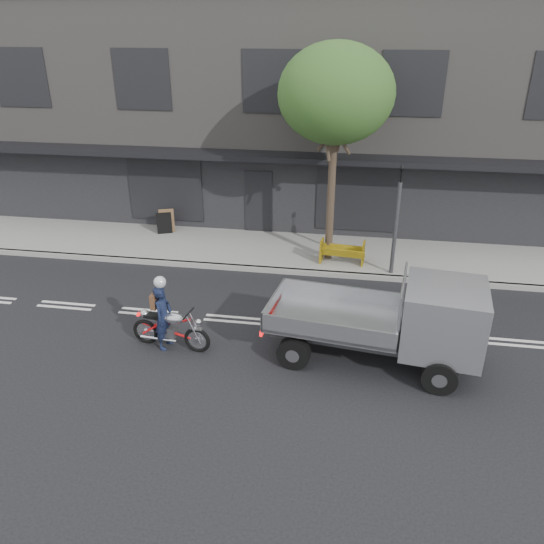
{
  "coord_description": "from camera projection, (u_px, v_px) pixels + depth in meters",
  "views": [
    {
      "loc": [
        2.95,
        -11.87,
        7.12
      ],
      "look_at": [
        0.94,
        0.5,
        1.24
      ],
      "focal_mm": 35.0,
      "sensor_mm": 36.0,
      "label": 1
    }
  ],
  "objects": [
    {
      "name": "flatbed_ute",
      "position": [
        422.0,
        319.0,
        11.63
      ],
      "size": [
        4.9,
        2.48,
        2.18
      ],
      "rotation": [
        0.0,
        0.0,
        -0.13
      ],
      "color": "black",
      "rests_on": "ground"
    },
    {
      "name": "traffic_light_pole",
      "position": [
        396.0,
        227.0,
        15.74
      ],
      "size": [
        0.12,
        0.12,
        3.5
      ],
      "color": "#2D2D30",
      "rests_on": "ground"
    },
    {
      "name": "kerb",
      "position": [
        256.0,
        269.0,
        16.8
      ],
      "size": [
        32.0,
        0.2,
        0.15
      ],
      "primitive_type": "cube",
      "color": "gray",
      "rests_on": "ground"
    },
    {
      "name": "ground",
      "position": [
        234.0,
        320.0,
        14.06
      ],
      "size": [
        80.0,
        80.0,
        0.0
      ],
      "primitive_type": "plane",
      "color": "black",
      "rests_on": "ground"
    },
    {
      "name": "sidewalk",
      "position": [
        265.0,
        250.0,
        18.23
      ],
      "size": [
        32.0,
        3.2,
        0.15
      ],
      "primitive_type": "cube",
      "color": "gray",
      "rests_on": "ground"
    },
    {
      "name": "street_tree",
      "position": [
        336.0,
        94.0,
        15.25
      ],
      "size": [
        3.4,
        3.4,
        6.74
      ],
      "color": "#382B21",
      "rests_on": "ground"
    },
    {
      "name": "construction_barrier",
      "position": [
        342.0,
        254.0,
        16.68
      ],
      "size": [
        1.47,
        0.71,
        0.79
      ],
      "primitive_type": null,
      "rotation": [
        0.0,
        0.0,
        -0.11
      ],
      "color": "yellow",
      "rests_on": "sidewalk"
    },
    {
      "name": "rider",
      "position": [
        163.0,
        317.0,
        12.56
      ],
      "size": [
        0.46,
        0.63,
        1.61
      ],
      "primitive_type": "imported",
      "rotation": [
        0.0,
        0.0,
        1.45
      ],
      "color": "#121933",
      "rests_on": "ground"
    },
    {
      "name": "building_main",
      "position": [
        291.0,
        105.0,
        22.46
      ],
      "size": [
        26.0,
        10.0,
        8.0
      ],
      "primitive_type": "cube",
      "color": "slate",
      "rests_on": "ground"
    },
    {
      "name": "motorcycle",
      "position": [
        170.0,
        328.0,
        12.65
      ],
      "size": [
        2.02,
        0.59,
        1.04
      ],
      "rotation": [
        0.0,
        0.0,
        -0.12
      ],
      "color": "black",
      "rests_on": "ground"
    },
    {
      "name": "sandwich_board",
      "position": [
        164.0,
        223.0,
        19.18
      ],
      "size": [
        0.63,
        0.53,
        0.86
      ],
      "primitive_type": null,
      "rotation": [
        0.0,
        0.0,
        0.36
      ],
      "color": "black",
      "rests_on": "sidewalk"
    }
  ]
}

